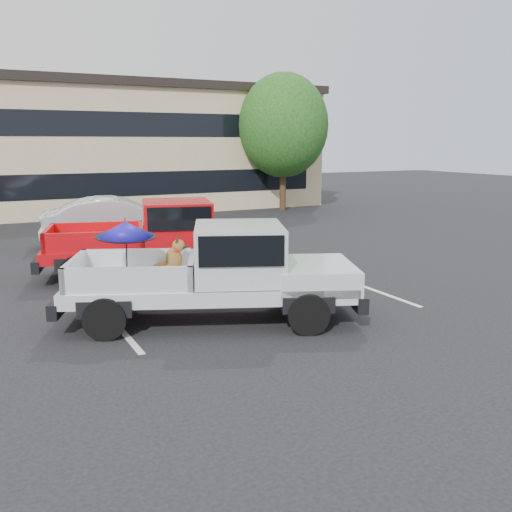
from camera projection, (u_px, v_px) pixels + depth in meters
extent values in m
plane|color=black|center=(286.00, 321.00, 11.09)|extent=(90.00, 90.00, 0.00)
cube|color=silver|center=(108.00, 314.00, 11.51)|extent=(0.12, 5.00, 0.01)
cube|color=silver|center=(350.00, 282.00, 14.17)|extent=(0.12, 5.00, 0.01)
cube|color=tan|center=(119.00, 150.00, 29.74)|extent=(20.00, 8.00, 6.00)
cube|color=black|center=(116.00, 88.00, 29.13)|extent=(20.40, 8.40, 0.40)
cube|color=black|center=(142.00, 184.00, 26.56)|extent=(18.00, 0.08, 1.10)
cube|color=black|center=(139.00, 124.00, 26.03)|extent=(18.00, 0.08, 1.10)
cylinder|color=#332114|center=(283.00, 183.00, 28.81)|extent=(0.32, 0.32, 2.73)
ellipsoid|color=#134415|center=(283.00, 125.00, 28.24)|extent=(4.46, 4.46, 5.13)
cylinder|color=#332114|center=(174.00, 175.00, 34.45)|extent=(0.32, 0.32, 2.86)
ellipsoid|color=#134415|center=(173.00, 125.00, 33.86)|extent=(4.68, 4.68, 5.38)
cylinder|color=black|center=(105.00, 318.00, 9.99)|extent=(0.81, 0.55, 0.76)
cylinder|color=black|center=(121.00, 291.00, 11.78)|extent=(0.81, 0.55, 0.76)
cylinder|color=black|center=(308.00, 314.00, 10.26)|extent=(0.81, 0.55, 0.76)
cylinder|color=black|center=(294.00, 288.00, 12.05)|extent=(0.81, 0.55, 0.76)
cube|color=silver|center=(211.00, 287.00, 10.97)|extent=(5.71, 3.84, 0.28)
cube|color=silver|center=(314.00, 275.00, 11.08)|extent=(2.12, 2.35, 0.46)
cube|color=black|center=(351.00, 293.00, 11.21)|extent=(0.94, 1.89, 0.30)
cube|color=black|center=(65.00, 299.00, 10.79)|extent=(0.92, 1.88, 0.28)
cube|color=silver|center=(239.00, 252.00, 10.87)|extent=(2.23, 2.33, 1.05)
cube|color=black|center=(239.00, 242.00, 10.84)|extent=(2.13, 2.37, 0.55)
cube|color=black|center=(134.00, 286.00, 10.85)|extent=(2.83, 2.58, 0.10)
cube|color=silver|center=(139.00, 261.00, 11.64)|extent=(2.16, 0.97, 0.50)
cube|color=silver|center=(127.00, 281.00, 9.94)|extent=(2.16, 0.97, 0.50)
cube|color=silver|center=(74.00, 271.00, 10.70)|extent=(0.80, 1.74, 0.50)
cube|color=silver|center=(192.00, 269.00, 10.87)|extent=(0.80, 1.74, 0.50)
ellipsoid|color=brown|center=(165.00, 270.00, 11.21)|extent=(0.64, 0.60, 0.34)
cylinder|color=brown|center=(179.00, 272.00, 11.15)|extent=(0.08, 0.08, 0.26)
cylinder|color=brown|center=(179.00, 270.00, 11.32)|extent=(0.08, 0.08, 0.26)
ellipsoid|color=brown|center=(174.00, 259.00, 11.18)|extent=(0.42, 0.40, 0.47)
cylinder|color=red|center=(175.00, 251.00, 11.15)|extent=(0.23, 0.23, 0.04)
sphere|color=brown|center=(179.00, 246.00, 11.13)|extent=(0.25, 0.25, 0.25)
cone|color=black|center=(186.00, 247.00, 11.15)|extent=(0.20, 0.18, 0.12)
cone|color=black|center=(177.00, 240.00, 11.04)|extent=(0.09, 0.09, 0.13)
cone|color=black|center=(177.00, 239.00, 11.17)|extent=(0.09, 0.09, 0.13)
cylinder|color=brown|center=(155.00, 275.00, 11.21)|extent=(0.31, 0.05, 0.11)
cylinder|color=black|center=(127.00, 258.00, 10.52)|extent=(0.02, 0.10, 1.05)
cone|color=#1A12A3|center=(125.00, 229.00, 10.41)|extent=(1.10, 1.12, 0.36)
cylinder|color=black|center=(125.00, 221.00, 10.38)|extent=(0.02, 0.02, 0.10)
cylinder|color=black|center=(126.00, 236.00, 10.44)|extent=(1.10, 1.10, 0.09)
cylinder|color=black|center=(77.00, 272.00, 13.55)|extent=(0.83, 0.48, 0.78)
cylinder|color=black|center=(83.00, 256.00, 15.36)|extent=(0.83, 0.48, 0.78)
cylinder|color=black|center=(230.00, 265.00, 14.30)|extent=(0.83, 0.48, 0.78)
cylinder|color=black|center=(219.00, 251.00, 16.12)|extent=(0.83, 0.48, 0.78)
cube|color=#BC0A10|center=(156.00, 249.00, 14.78)|extent=(5.86, 3.33, 0.29)
cube|color=#BC0A10|center=(234.00, 238.00, 15.16)|extent=(2.00, 2.30, 0.47)
cube|color=black|center=(262.00, 251.00, 15.40)|extent=(0.72, 2.00, 0.31)
cube|color=black|center=(41.00, 260.00, 14.24)|extent=(0.70, 1.99, 0.29)
cube|color=#BC0A10|center=(177.00, 222.00, 14.76)|extent=(2.12, 2.26, 1.08)
cube|color=black|center=(177.00, 214.00, 14.72)|extent=(2.00, 2.32, 0.57)
cube|color=black|center=(96.00, 249.00, 14.47)|extent=(2.77, 2.43, 0.10)
cube|color=#BC0A10|center=(97.00, 232.00, 15.26)|extent=(2.31, 0.71, 0.51)
cube|color=#BC0A10|center=(93.00, 243.00, 13.55)|extent=(2.31, 0.71, 0.51)
cube|color=#BC0A10|center=(48.00, 238.00, 14.17)|extent=(0.58, 1.85, 0.51)
cube|color=#BC0A10|center=(141.00, 235.00, 14.64)|extent=(0.58, 1.85, 0.51)
imported|color=#AFB0B6|center=(118.00, 221.00, 19.02)|extent=(5.15, 2.64, 1.62)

